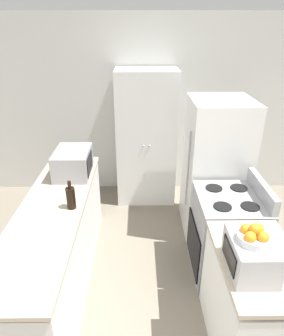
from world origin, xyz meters
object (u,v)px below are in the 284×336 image
object	(u,v)px
microwave	(73,162)
fruit_bowl	(254,235)
pantry_cabinet	(146,138)
refrigerator	(215,169)
toaster_oven	(251,255)
stove	(225,234)
wine_bottle	(71,198)

from	to	relation	value
microwave	fruit_bowl	bearing A→B (deg)	-45.15
pantry_cabinet	refrigerator	distance (m)	1.13
microwave	toaster_oven	xyz separation A→B (m)	(1.48, -1.47, -0.02)
stove	wine_bottle	size ratio (longest dim) A/B	3.90
pantry_cabinet	wine_bottle	distance (m)	1.87
pantry_cabinet	microwave	bearing A→B (deg)	-129.05
refrigerator	fruit_bowl	size ratio (longest dim) A/B	8.04
wine_bottle	toaster_oven	size ratio (longest dim) A/B	0.69
refrigerator	fruit_bowl	distance (m)	1.78
wine_bottle	pantry_cabinet	bearing A→B (deg)	67.16
pantry_cabinet	refrigerator	world-z (taller)	pantry_cabinet
pantry_cabinet	stove	world-z (taller)	pantry_cabinet
pantry_cabinet	stove	bearing A→B (deg)	-62.88
microwave	pantry_cabinet	bearing A→B (deg)	50.95
stove	wine_bottle	distance (m)	1.63
refrigerator	fruit_bowl	bearing A→B (deg)	-96.06
pantry_cabinet	stove	size ratio (longest dim) A/B	1.78
refrigerator	pantry_cabinet	bearing A→B (deg)	136.69
fruit_bowl	toaster_oven	bearing A→B (deg)	41.82
microwave	wine_bottle	world-z (taller)	microwave
wine_bottle	toaster_oven	distance (m)	1.58
microwave	fruit_bowl	world-z (taller)	fruit_bowl
pantry_cabinet	refrigerator	size ratio (longest dim) A/B	1.13
stove	refrigerator	distance (m)	0.87
stove	wine_bottle	world-z (taller)	wine_bottle
pantry_cabinet	fruit_bowl	bearing A→B (deg)	-75.75
toaster_oven	wine_bottle	bearing A→B (deg)	150.38
refrigerator	microwave	distance (m)	1.69
stove	toaster_oven	bearing A→B (deg)	-98.83
toaster_oven	fruit_bowl	world-z (taller)	fruit_bowl
refrigerator	wine_bottle	bearing A→B (deg)	-148.57
pantry_cabinet	microwave	xyz separation A→B (m)	(-0.84, -1.03, 0.10)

